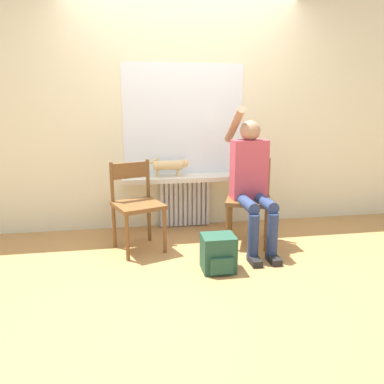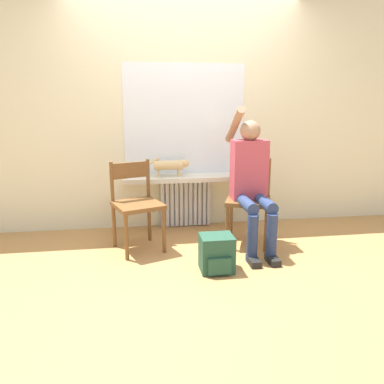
% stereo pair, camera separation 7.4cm
% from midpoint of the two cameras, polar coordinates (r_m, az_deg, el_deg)
% --- Properties ---
extents(ground_plane, '(12.00, 12.00, 0.00)m').
position_cam_midpoint_polar(ground_plane, '(3.37, 1.22, -11.32)').
color(ground_plane, '#B27F47').
extents(wall_with_window, '(7.00, 0.06, 2.70)m').
position_cam_midpoint_polar(wall_with_window, '(4.27, -1.86, 12.66)').
color(wall_with_window, beige).
rests_on(wall_with_window, ground_plane).
extents(radiator, '(0.59, 0.08, 0.57)m').
position_cam_midpoint_polar(radiator, '(4.34, -1.62, -1.55)').
color(radiator, silver).
rests_on(radiator, ground_plane).
extents(windowsill, '(1.40, 0.32, 0.05)m').
position_cam_midpoint_polar(windowsill, '(4.16, -1.43, 2.17)').
color(windowsill, beige).
rests_on(windowsill, radiator).
extents(window_glass, '(1.34, 0.01, 1.21)m').
position_cam_midpoint_polar(window_glass, '(4.24, -1.78, 10.94)').
color(window_glass, white).
rests_on(window_glass, windowsill).
extents(chair_left, '(0.55, 0.55, 0.86)m').
position_cam_midpoint_polar(chair_left, '(3.65, -9.01, -1.73)').
color(chair_left, brown).
rests_on(chair_left, ground_plane).
extents(chair_right, '(0.55, 0.55, 0.86)m').
position_cam_midpoint_polar(chair_right, '(3.83, 8.06, -0.99)').
color(chair_right, brown).
rests_on(chair_right, ground_plane).
extents(person, '(0.36, 1.01, 1.38)m').
position_cam_midpoint_polar(person, '(3.67, 8.52, 2.12)').
color(person, navy).
rests_on(person, ground_plane).
extents(cat, '(0.53, 0.10, 0.22)m').
position_cam_midpoint_polar(cat, '(4.10, -3.90, 4.08)').
color(cat, '#DBB77A').
rests_on(cat, windowsill).
extents(backpack, '(0.28, 0.27, 0.31)m').
position_cam_midpoint_polar(backpack, '(3.25, 3.37, -9.30)').
color(backpack, '#234C38').
rests_on(backpack, ground_plane).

